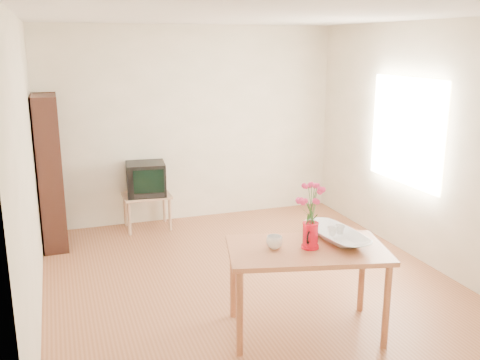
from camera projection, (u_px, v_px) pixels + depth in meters
name	position (u px, v px, depth m)	size (l,w,h in m)	color
room	(253.00, 157.00, 5.14)	(4.50, 4.50, 4.50)	brown
table	(307.00, 258.00, 4.36)	(1.42, 1.01, 0.75)	#995434
tv_stand	(147.00, 200.00, 6.93)	(0.60, 0.45, 0.46)	tan
bookshelf	(50.00, 177.00, 6.25)	(0.28, 0.70, 1.80)	black
pitcher	(310.00, 236.00, 4.31)	(0.16, 0.19, 0.22)	red
flowers	(311.00, 203.00, 4.24)	(0.25, 0.25, 0.35)	#F33979
mug	(274.00, 242.00, 4.31)	(0.13, 0.13, 0.10)	white
bowl	(337.00, 214.00, 4.46)	(0.49, 0.49, 0.46)	white
teacup_a	(333.00, 219.00, 4.46)	(0.07, 0.07, 0.07)	white
teacup_b	(340.00, 218.00, 4.50)	(0.07, 0.07, 0.07)	white
television	(146.00, 178.00, 6.88)	(0.53, 0.50, 0.42)	black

